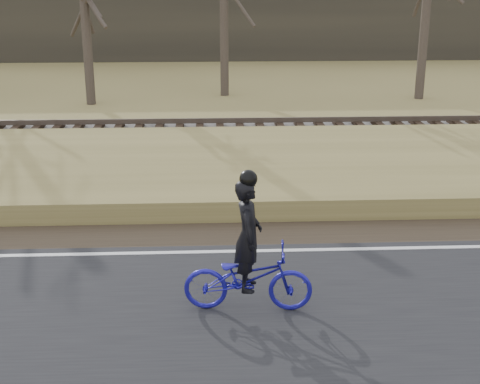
{
  "coord_description": "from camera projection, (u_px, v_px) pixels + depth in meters",
  "views": [
    {
      "loc": [
        3.26,
        -10.98,
        4.88
      ],
      "look_at": [
        3.81,
        0.5,
        1.1
      ],
      "focal_mm": 50.0,
      "sensor_mm": 36.0,
      "label": 1
    }
  ],
  "objects": [
    {
      "name": "embankment",
      "position": [
        71.0,
        181.0,
        15.71
      ],
      "size": [
        120.0,
        5.0,
        0.44
      ],
      "primitive_type": "cube",
      "color": "#98894D",
      "rests_on": "ground"
    },
    {
      "name": "ground",
      "position": [
        26.0,
        263.0,
        11.79
      ],
      "size": [
        120.0,
        120.0,
        0.0
      ],
      "primitive_type": "plane",
      "color": "#98894D",
      "rests_on": "ground"
    },
    {
      "name": "edge_line",
      "position": [
        28.0,
        255.0,
        11.96
      ],
      "size": [
        120.0,
        0.12,
        0.01
      ],
      "primitive_type": "cube",
      "color": "silver",
      "rests_on": "road"
    },
    {
      "name": "bare_tree_right",
      "position": [
        426.0,
        7.0,
        26.13
      ],
      "size": [
        0.36,
        0.36,
        7.24
      ],
      "primitive_type": "cylinder",
      "color": "#493F36",
      "rests_on": "ground"
    },
    {
      "name": "ballast",
      "position": [
        96.0,
        142.0,
        19.31
      ],
      "size": [
        120.0,
        3.0,
        0.45
      ],
      "primitive_type": "cube",
      "color": "slate",
      "rests_on": "ground"
    },
    {
      "name": "railroad",
      "position": [
        95.0,
        132.0,
        19.22
      ],
      "size": [
        120.0,
        2.4,
        0.29
      ],
      "color": "black",
      "rests_on": "ballast"
    },
    {
      "name": "shoulder",
      "position": [
        42.0,
        237.0,
        12.92
      ],
      "size": [
        120.0,
        1.6,
        0.04
      ],
      "primitive_type": "cube",
      "color": "#473A2B",
      "rests_on": "ground"
    },
    {
      "name": "cyclist",
      "position": [
        248.0,
        267.0,
        9.86
      ],
      "size": [
        1.96,
        0.82,
        2.18
      ],
      "rotation": [
        0.0,
        0.0,
        1.49
      ],
      "color": "#1B1699",
      "rests_on": "road"
    },
    {
      "name": "treeline_backdrop",
      "position": [
        151.0,
        6.0,
        39.32
      ],
      "size": [
        120.0,
        4.0,
        6.0
      ],
      "primitive_type": "cube",
      "color": "#383328",
      "rests_on": "ground"
    },
    {
      "name": "bare_tree_near_left",
      "position": [
        85.0,
        17.0,
        25.06
      ],
      "size": [
        0.36,
        0.36,
        6.59
      ],
      "primitive_type": "cylinder",
      "color": "#493F36",
      "rests_on": "ground"
    }
  ]
}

